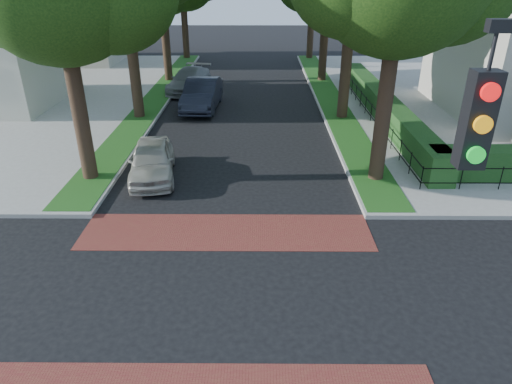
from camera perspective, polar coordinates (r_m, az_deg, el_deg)
ground at (r=11.74m, az=-4.73°, el=-13.10°), size 120.00×120.00×0.00m
crosswalk_far at (r=14.35m, az=-3.70°, el=-4.96°), size 9.00×2.20×0.01m
grass_strip_ne at (r=29.39m, az=9.17°, el=11.62°), size 1.60×29.80×0.02m
grass_strip_nw at (r=29.76m, az=-12.30°, el=11.54°), size 1.60×29.80×0.02m
hedge_main_road at (r=25.83m, az=15.66°, el=10.32°), size 1.00×18.00×1.20m
fence_main_road at (r=25.67m, az=13.87°, el=10.09°), size 0.06×18.00×0.90m
parked_car_front at (r=18.17m, az=-12.88°, el=3.87°), size 2.30×4.35×1.41m
parked_car_middle at (r=27.11m, az=-6.77°, el=12.04°), size 2.04×5.22×1.69m
parked_car_rear at (r=31.28m, az=-8.32°, el=13.65°), size 2.83×5.35×1.48m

